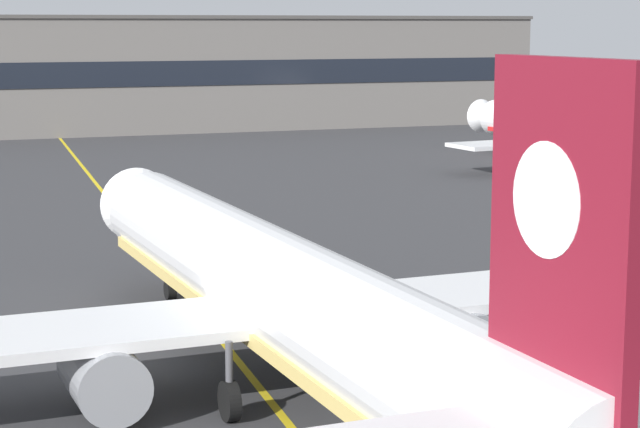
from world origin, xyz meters
TOP-DOWN VIEW (x-y plane):
  - taxiway_centreline at (0.00, 30.00)m, footprint 11.65×179.66m
  - airliner_foreground at (-0.21, 15.50)m, footprint 32.16×41.49m
  - airliner_background at (45.68, 64.88)m, footprint 29.52×37.89m
  - safety_cone_by_nose_gear at (0.47, 32.06)m, footprint 0.44×0.44m

SIDE VIEW (x-z plane):
  - taxiway_centreline at x=0.00m, z-range 0.00..0.01m
  - safety_cone_by_nose_gear at x=0.47m, z-range -0.02..0.53m
  - airliner_background at x=45.68m, z-range -2.24..8.39m
  - airliner_foreground at x=-0.21m, z-range -2.46..9.19m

